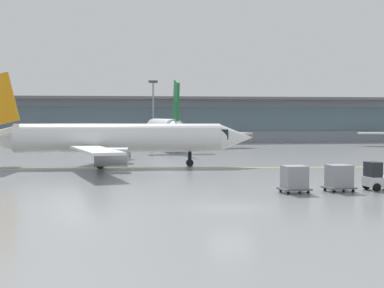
{
  "coord_description": "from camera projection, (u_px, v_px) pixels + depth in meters",
  "views": [
    {
      "loc": [
        -6.69,
        -32.75,
        5.45
      ],
      "look_at": [
        -0.06,
        16.99,
        3.0
      ],
      "focal_mm": 52.86,
      "sensor_mm": 36.0,
      "label": 1
    }
  ],
  "objects": [
    {
      "name": "baggage_tug",
      "position": [
        379.0,
        178.0,
        41.79
      ],
      "size": [
        2.73,
        1.84,
        2.1
      ],
      "rotation": [
        0.0,
        0.0,
        0.1
      ],
      "color": "silver",
      "rests_on": "ground_plane"
    },
    {
      "name": "apron_light_mast_1",
      "position": [
        153.0,
        109.0,
        112.68
      ],
      "size": [
        1.8,
        0.36,
        12.63
      ],
      "color": "gray",
      "rests_on": "ground_plane"
    },
    {
      "name": "ground_plane",
      "position": [
        231.0,
        208.0,
        33.58
      ],
      "size": [
        400.0,
        400.0,
        0.0
      ],
      "primitive_type": "plane",
      "color": "gray"
    },
    {
      "name": "taxiway_centreline_stripe",
      "position": [
        119.0,
        169.0,
        58.91
      ],
      "size": [
        109.87,
        6.03,
        0.01
      ],
      "primitive_type": "cube",
      "rotation": [
        0.0,
        0.0,
        -0.05
      ],
      "color": "yellow",
      "rests_on": "ground_plane"
    },
    {
      "name": "taxiing_regional_jet",
      "position": [
        115.0,
        139.0,
        60.71
      ],
      "size": [
        30.63,
        28.46,
        10.15
      ],
      "rotation": [
        0.0,
        0.0,
        -0.05
      ],
      "color": "white",
      "rests_on": "ground_plane"
    },
    {
      "name": "cargo_dolly_trailing",
      "position": [
        294.0,
        178.0,
        40.24
      ],
      "size": [
        2.25,
        1.8,
        1.94
      ],
      "rotation": [
        0.0,
        0.0,
        0.1
      ],
      "color": "#595B60",
      "rests_on": "ground_plane"
    },
    {
      "name": "terminal_concourse",
      "position": [
        148.0,
        119.0,
        122.21
      ],
      "size": [
        202.29,
        11.0,
        9.6
      ],
      "color": "#8C939E",
      "rests_on": "ground_plane"
    },
    {
      "name": "gate_airplane_1",
      "position": [
        164.0,
        129.0,
        96.19
      ],
      "size": [
        30.83,
        33.2,
        11.0
      ],
      "rotation": [
        0.0,
        0.0,
        1.63
      ],
      "color": "silver",
      "rests_on": "ground_plane"
    },
    {
      "name": "cargo_dolly_lead",
      "position": [
        339.0,
        177.0,
        41.04
      ],
      "size": [
        2.25,
        1.8,
        1.94
      ],
      "rotation": [
        0.0,
        0.0,
        0.1
      ],
      "color": "#595B60",
      "rests_on": "ground_plane"
    }
  ]
}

